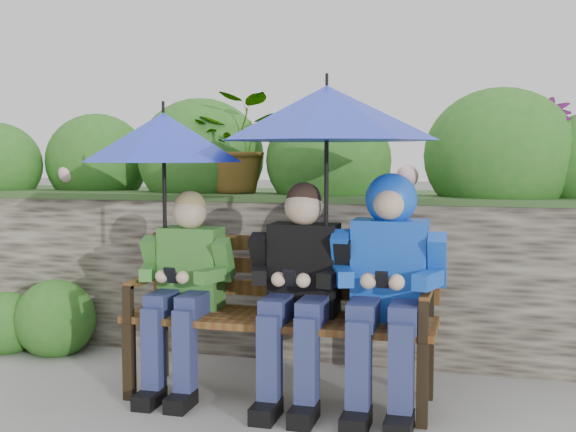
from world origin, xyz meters
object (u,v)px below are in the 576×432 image
(boy_left, at_px, (185,281))
(boy_right, at_px, (388,273))
(umbrella_right, at_px, (327,113))
(umbrella_left, at_px, (164,137))
(park_bench, at_px, (283,305))
(boy_middle, at_px, (300,283))

(boy_left, relative_size, boy_right, 0.91)
(boy_right, height_order, umbrella_right, umbrella_right)
(umbrella_right, bearing_deg, umbrella_left, 179.55)
(park_bench, height_order, umbrella_left, umbrella_left)
(umbrella_right, bearing_deg, boy_right, -3.16)
(park_bench, xyz_separation_m, umbrella_right, (0.25, -0.05, 1.01))
(park_bench, distance_m, umbrella_right, 1.04)
(park_bench, bearing_deg, boy_right, -7.09)
(boy_middle, bearing_deg, boy_left, 179.52)
(park_bench, distance_m, boy_right, 0.61)
(park_bench, relative_size, umbrella_right, 1.44)
(park_bench, xyz_separation_m, umbrella_left, (-0.65, -0.05, 0.89))
(park_bench, bearing_deg, boy_middle, -35.01)
(boy_left, distance_m, umbrella_left, 0.78)
(park_bench, xyz_separation_m, boy_left, (-0.53, -0.07, 0.12))
(park_bench, distance_m, umbrella_left, 1.10)
(park_bench, bearing_deg, boy_left, -172.09)
(park_bench, relative_size, boy_right, 1.36)
(boy_right, xyz_separation_m, umbrella_left, (-1.22, 0.02, 0.68))
(park_bench, xyz_separation_m, boy_right, (0.57, -0.07, 0.21))
(umbrella_left, distance_m, umbrella_right, 0.91)
(boy_right, distance_m, umbrella_left, 1.40)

